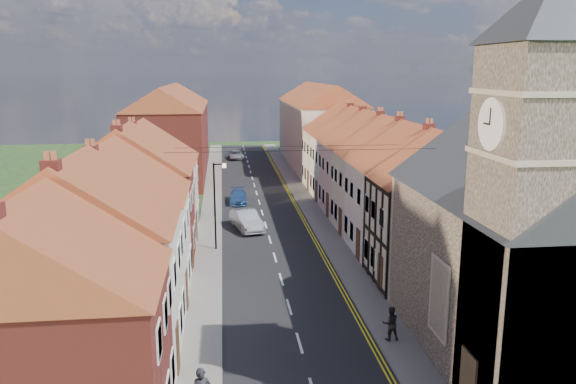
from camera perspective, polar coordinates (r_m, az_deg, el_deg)
The scene contains 22 objects.
road at distance 48.94m, azimuth -2.64°, elevation -2.11°, with size 7.00×90.00×0.02m, color black.
pavement_left at distance 48.83m, azimuth -7.80°, elevation -2.19°, with size 1.80×90.00×0.12m, color gray.
pavement_right at distance 49.41m, azimuth 2.46°, elevation -1.91°, with size 1.80×90.00×0.12m, color gray.
church at distance 24.97m, azimuth 23.98°, elevation -3.43°, with size 11.25×14.25×15.20m.
cottage_r_tudor at distance 33.39m, azimuth 15.56°, elevation -1.52°, with size 8.30×5.20×9.00m.
cottage_r_white_near at distance 38.32m, azimuth 12.60°, elevation 0.39°, with size 8.30×6.00×9.00m.
cottage_r_cream_mid at distance 43.36m, azimuth 10.28°, elevation 1.87°, with size 8.30×5.20×9.00m.
cottage_r_pink at distance 48.47m, azimuth 8.45°, elevation 3.02°, with size 8.30×6.00×9.00m.
cottage_r_white_far at distance 53.64m, azimuth 6.96°, elevation 3.96°, with size 8.30×5.20×9.00m.
cottage_r_cream_far at distance 58.85m, azimuth 5.74°, elevation 4.72°, with size 8.30×6.00×9.00m.
cottage_l_brick_near at distance 19.70m, azimuth -24.54°, elevation -12.26°, with size 8.30×5.70×8.80m.
cottage_l_cream at distance 24.84m, azimuth -20.55°, elevation -6.49°, with size 8.30×6.30×9.10m.
cottage_l_white at distance 30.86m, azimuth -17.76°, elevation -2.98°, with size 8.30×6.90×8.80m.
cottage_l_brick_mid at distance 36.66m, azimuth -16.01°, elevation -0.24°, with size 8.30×5.70×9.10m.
cottage_l_pink at distance 42.31m, azimuth -14.77°, elevation 1.25°, with size 8.30×6.30×8.80m.
block_right_far at distance 73.69m, azimuth 3.21°, elevation 6.93°, with size 8.30×24.20×10.50m.
block_left_far at distance 67.91m, azimuth -11.80°, elevation 6.23°, with size 8.30×24.20×10.50m.
lamppost at distance 38.28m, azimuth -7.33°, elevation -0.86°, with size 0.88×0.15×6.00m.
car_mid at distance 43.77m, azimuth -4.25°, elevation -2.86°, with size 1.61×4.61×1.52m, color #9A9DA1.
car_far at distance 52.60m, azimuth -5.08°, elevation -0.49°, with size 1.61×3.97×1.15m, color navy.
car_distant at distance 78.50m, azimuth -5.31°, elevation 3.77°, with size 1.98×4.29×1.19m, color #A1A4A8.
pedestrian_right at distance 26.60m, azimuth 10.37°, elevation -12.98°, with size 0.78×0.60×1.60m, color black.
Camera 1 is at (-3.24, -17.28, 12.20)m, focal length 35.00 mm.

